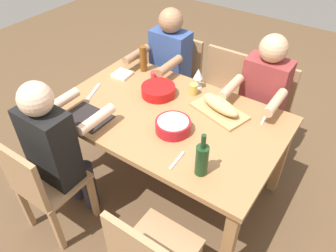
{
  "coord_description": "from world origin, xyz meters",
  "views": [
    {
      "loc": [
        -1.06,
        1.53,
        2.18
      ],
      "look_at": [
        0.0,
        0.0,
        0.63
      ],
      "focal_mm": 35.3,
      "sensor_mm": 36.0,
      "label": 1
    }
  ],
  "objects_px": {
    "chair_far_right": "(42,184)",
    "cutting_board": "(219,111)",
    "chair_near_right": "(179,76)",
    "wine_glass": "(198,74)",
    "serving_bowl_pasta": "(173,125)",
    "dining_table": "(168,123)",
    "cup_near_center": "(193,89)",
    "napkin_stack": "(122,74)",
    "serving_bowl_greens": "(158,90)",
    "diner_near_right": "(168,65)",
    "bread_loaf": "(220,105)",
    "diner_far_right": "(56,145)",
    "chair_near_center": "(219,91)",
    "wine_bottle": "(202,159)",
    "beer_bottle": "(143,59)",
    "diner_near_left": "(261,97)",
    "cup_near_right": "(155,76)",
    "chair_near_left": "(265,107)"
  },
  "relations": [
    {
      "from": "dining_table",
      "to": "diner_far_right",
      "type": "bearing_deg",
      "value": 55.4
    },
    {
      "from": "diner_far_right",
      "to": "diner_near_left",
      "type": "relative_size",
      "value": 1.0
    },
    {
      "from": "dining_table",
      "to": "chair_near_right",
      "type": "xyz_separation_m",
      "value": [
        0.45,
        -0.83,
        -0.17
      ]
    },
    {
      "from": "diner_near_right",
      "to": "diner_near_left",
      "type": "height_order",
      "value": "same"
    },
    {
      "from": "napkin_stack",
      "to": "chair_near_center",
      "type": "bearing_deg",
      "value": -134.88
    },
    {
      "from": "chair_near_left",
      "to": "napkin_stack",
      "type": "bearing_deg",
      "value": 30.14
    },
    {
      "from": "chair_near_center",
      "to": "wine_bottle",
      "type": "distance_m",
      "value": 1.32
    },
    {
      "from": "wine_bottle",
      "to": "wine_glass",
      "type": "distance_m",
      "value": 0.91
    },
    {
      "from": "chair_far_right",
      "to": "cutting_board",
      "type": "distance_m",
      "value": 1.32
    },
    {
      "from": "diner_near_right",
      "to": "bread_loaf",
      "type": "xyz_separation_m",
      "value": [
        -0.74,
        0.42,
        0.11
      ]
    },
    {
      "from": "diner_far_right",
      "to": "beer_bottle",
      "type": "distance_m",
      "value": 1.05
    },
    {
      "from": "diner_near_right",
      "to": "cup_near_center",
      "type": "relative_size",
      "value": 13.64
    },
    {
      "from": "chair_far_right",
      "to": "napkin_stack",
      "type": "relative_size",
      "value": 6.07
    },
    {
      "from": "chair_far_right",
      "to": "bread_loaf",
      "type": "height_order",
      "value": "same"
    },
    {
      "from": "serving_bowl_pasta",
      "to": "wine_bottle",
      "type": "bearing_deg",
      "value": 147.47
    },
    {
      "from": "chair_near_left",
      "to": "cutting_board",
      "type": "relative_size",
      "value": 2.12
    },
    {
      "from": "serving_bowl_pasta",
      "to": "cutting_board",
      "type": "distance_m",
      "value": 0.39
    },
    {
      "from": "wine_glass",
      "to": "serving_bowl_pasta",
      "type": "bearing_deg",
      "value": 103.89
    },
    {
      "from": "chair_near_right",
      "to": "wine_glass",
      "type": "distance_m",
      "value": 0.71
    },
    {
      "from": "chair_near_left",
      "to": "serving_bowl_pasta",
      "type": "relative_size",
      "value": 3.6
    },
    {
      "from": "diner_near_right",
      "to": "diner_far_right",
      "type": "relative_size",
      "value": 1.0
    },
    {
      "from": "serving_bowl_greens",
      "to": "bread_loaf",
      "type": "bearing_deg",
      "value": -172.04
    },
    {
      "from": "chair_far_right",
      "to": "diner_far_right",
      "type": "relative_size",
      "value": 0.71
    },
    {
      "from": "chair_near_right",
      "to": "wine_glass",
      "type": "relative_size",
      "value": 5.12
    },
    {
      "from": "dining_table",
      "to": "cup_near_center",
      "type": "xyz_separation_m",
      "value": [
        -0.02,
        -0.32,
        0.13
      ]
    },
    {
      "from": "chair_near_center",
      "to": "beer_bottle",
      "type": "xyz_separation_m",
      "value": [
        0.52,
        0.44,
        0.37
      ]
    },
    {
      "from": "diner_near_right",
      "to": "dining_table",
      "type": "bearing_deg",
      "value": 124.6
    },
    {
      "from": "wine_glass",
      "to": "cup_near_center",
      "type": "height_order",
      "value": "wine_glass"
    },
    {
      "from": "serving_bowl_greens",
      "to": "wine_bottle",
      "type": "distance_m",
      "value": 0.84
    },
    {
      "from": "bread_loaf",
      "to": "cup_near_right",
      "type": "xyz_separation_m",
      "value": [
        0.64,
        -0.08,
        -0.03
      ]
    },
    {
      "from": "chair_far_right",
      "to": "cup_near_center",
      "type": "distance_m",
      "value": 1.28
    },
    {
      "from": "beer_bottle",
      "to": "chair_far_right",
      "type": "bearing_deg",
      "value": 93.31
    },
    {
      "from": "cutting_board",
      "to": "wine_glass",
      "type": "xyz_separation_m",
      "value": [
        0.3,
        -0.2,
        0.11
      ]
    },
    {
      "from": "diner_near_right",
      "to": "cup_near_right",
      "type": "xyz_separation_m",
      "value": [
        -0.1,
        0.34,
        0.08
      ]
    },
    {
      "from": "wine_glass",
      "to": "napkin_stack",
      "type": "relative_size",
      "value": 1.19
    },
    {
      "from": "bread_loaf",
      "to": "cup_near_right",
      "type": "relative_size",
      "value": 4.13
    },
    {
      "from": "wine_glass",
      "to": "napkin_stack",
      "type": "height_order",
      "value": "wine_glass"
    },
    {
      "from": "chair_near_center",
      "to": "wine_glass",
      "type": "relative_size",
      "value": 5.12
    },
    {
      "from": "cutting_board",
      "to": "beer_bottle",
      "type": "relative_size",
      "value": 1.82
    },
    {
      "from": "diner_far_right",
      "to": "cutting_board",
      "type": "xyz_separation_m",
      "value": [
        -0.74,
        -0.88,
        0.05
      ]
    },
    {
      "from": "napkin_stack",
      "to": "serving_bowl_greens",
      "type": "bearing_deg",
      "value": 172.04
    },
    {
      "from": "serving_bowl_pasta",
      "to": "cup_near_right",
      "type": "distance_m",
      "value": 0.65
    },
    {
      "from": "diner_near_right",
      "to": "serving_bowl_pasta",
      "type": "distance_m",
      "value": 0.97
    },
    {
      "from": "chair_far_right",
      "to": "cutting_board",
      "type": "relative_size",
      "value": 2.12
    },
    {
      "from": "cutting_board",
      "to": "cup_near_right",
      "type": "xyz_separation_m",
      "value": [
        0.64,
        -0.08,
        0.03
      ]
    },
    {
      "from": "chair_near_right",
      "to": "beer_bottle",
      "type": "distance_m",
      "value": 0.58
    },
    {
      "from": "beer_bottle",
      "to": "wine_glass",
      "type": "height_order",
      "value": "beer_bottle"
    },
    {
      "from": "diner_far_right",
      "to": "napkin_stack",
      "type": "bearing_deg",
      "value": -79.15
    },
    {
      "from": "diner_far_right",
      "to": "cup_near_center",
      "type": "bearing_deg",
      "value": -115.6
    },
    {
      "from": "cup_near_center",
      "to": "napkin_stack",
      "type": "xyz_separation_m",
      "value": [
        0.63,
        0.1,
        -0.03
      ]
    }
  ]
}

